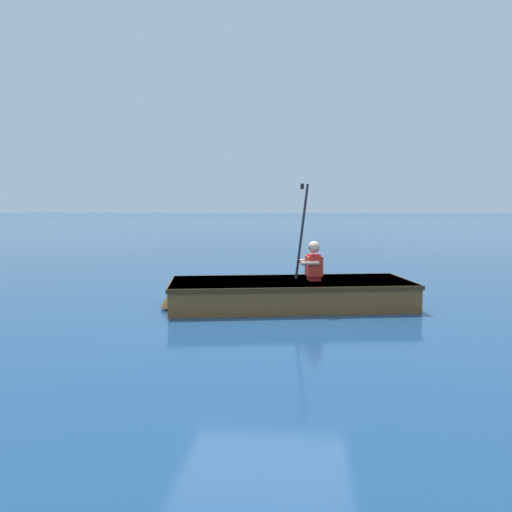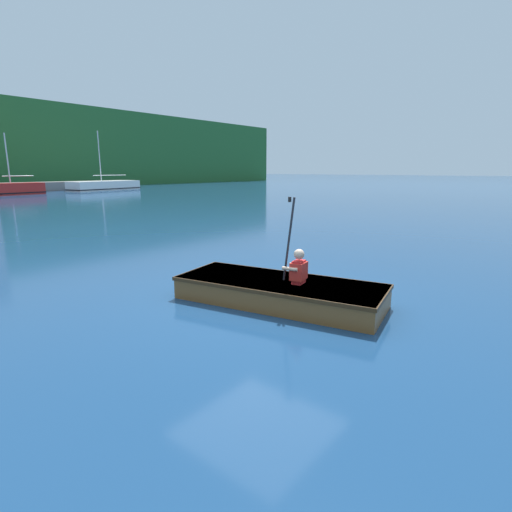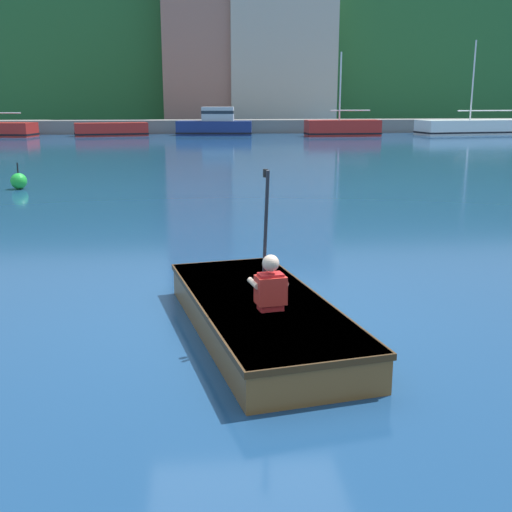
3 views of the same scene
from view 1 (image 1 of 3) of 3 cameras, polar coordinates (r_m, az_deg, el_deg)
The scene contains 3 objects.
ground_plane at distance 7.22m, azimuth 1.06°, elevation -5.86°, with size 300.00×300.00×0.00m, color navy.
rowboat_foreground at distance 7.23m, azimuth 3.53°, elevation -4.10°, with size 1.96×3.68×0.38m.
person_paddler at distance 7.24m, azimuth 6.54°, elevation -0.69°, with size 0.40×0.41×1.39m.
Camera 1 is at (-7.05, -0.62, 1.42)m, focal length 35.00 mm.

